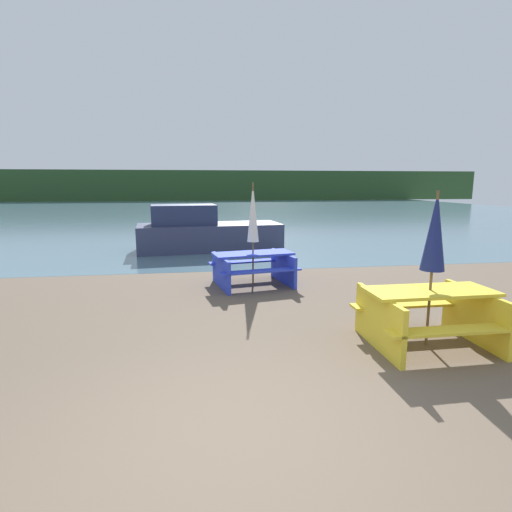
{
  "coord_description": "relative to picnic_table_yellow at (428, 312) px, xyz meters",
  "views": [
    {
      "loc": [
        -0.22,
        -2.99,
        2.21
      ],
      "look_at": [
        0.87,
        4.46,
        0.85
      ],
      "focal_mm": 28.0,
      "sensor_mm": 36.0,
      "label": 1
    }
  ],
  "objects": [
    {
      "name": "picnic_table_blue",
      "position": [
        -1.93,
        3.68,
        -0.03
      ],
      "size": [
        1.95,
        1.67,
        0.73
      ],
      "rotation": [
        0.0,
        0.0,
        0.18
      ],
      "color": "blue",
      "rests_on": "ground_plane"
    },
    {
      "name": "umbrella_white",
      "position": [
        -1.93,
        3.68,
        1.12
      ],
      "size": [
        0.25,
        0.25,
        2.25
      ],
      "color": "brown",
      "rests_on": "ground_plane"
    },
    {
      "name": "picnic_table_yellow",
      "position": [
        0.0,
        0.0,
        0.0
      ],
      "size": [
        1.74,
        1.4,
        0.79
      ],
      "rotation": [
        0.0,
        0.0,
        0.01
      ],
      "color": "yellow",
      "rests_on": "ground_plane"
    },
    {
      "name": "ground_plane",
      "position": [
        -2.89,
        -1.87,
        -0.47
      ],
      "size": [
        60.0,
        60.0,
        0.0
      ],
      "primitive_type": "plane",
      "color": "brown"
    },
    {
      "name": "water",
      "position": [
        -2.89,
        30.16,
        -0.47
      ],
      "size": [
        60.0,
        50.0,
        0.0
      ],
      "color": "slate",
      "rests_on": "ground_plane"
    },
    {
      "name": "far_treeline",
      "position": [
        -2.89,
        50.16,
        1.53
      ],
      "size": [
        80.0,
        1.6,
        4.0
      ],
      "color": "#284723",
      "rests_on": "water"
    },
    {
      "name": "boat",
      "position": [
        -2.88,
        8.68,
        0.11
      ],
      "size": [
        4.91,
        2.22,
        1.53
      ],
      "rotation": [
        0.0,
        0.0,
        0.1
      ],
      "color": "#333856",
      "rests_on": "water"
    },
    {
      "name": "umbrella_navy",
      "position": [
        -0.0,
        0.0,
        1.11
      ],
      "size": [
        0.32,
        0.32,
        2.13
      ],
      "color": "brown",
      "rests_on": "ground_plane"
    }
  ]
}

